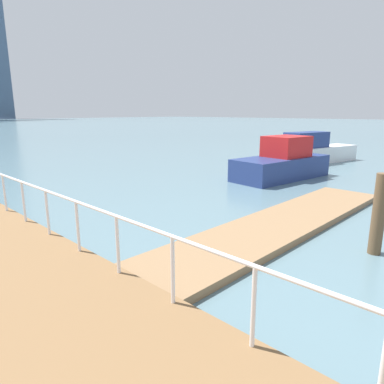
{
  "coord_description": "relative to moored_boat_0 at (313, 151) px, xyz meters",
  "views": [
    {
      "loc": [
        -6.3,
        5.02,
        3.19
      ],
      "look_at": [
        -0.6,
        10.55,
        1.34
      ],
      "focal_mm": 32.26,
      "sensor_mm": 36.0,
      "label": 1
    }
  ],
  "objects": [
    {
      "name": "dock_piling_3",
      "position": [
        -12.77,
        -7.51,
        0.19
      ],
      "size": [
        0.28,
        0.28,
        1.87
      ],
      "primitive_type": "cylinder",
      "color": "brown",
      "rests_on": "ground_plane"
    },
    {
      "name": "boardwalk_railing",
      "position": [
        -17.88,
        -4.8,
        0.47
      ],
      "size": [
        0.06,
        31.15,
        1.08
      ],
      "color": "white",
      "rests_on": "boardwalk"
    },
    {
      "name": "ground_plane",
      "position": [
        -14.73,
        5.32,
        -0.75
      ],
      "size": [
        300.0,
        300.0,
        0.0
      ],
      "primitive_type": "plane",
      "color": "slate"
    },
    {
      "name": "moored_boat_0",
      "position": [
        0.0,
        0.0,
        0.0
      ],
      "size": [
        6.82,
        2.85,
        1.97
      ],
      "color": "white",
      "rests_on": "ground_plane"
    },
    {
      "name": "floating_dock",
      "position": [
        -12.79,
        -5.0,
        -0.66
      ],
      "size": [
        10.89,
        2.0,
        0.18
      ],
      "primitive_type": "cube",
      "color": "#93704C",
      "rests_on": "ground_plane"
    },
    {
      "name": "moored_boat_3",
      "position": [
        -6.01,
        -1.22,
        0.0
      ],
      "size": [
        5.44,
        2.65,
        2.04
      ],
      "color": "navy",
      "rests_on": "ground_plane"
    }
  ]
}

